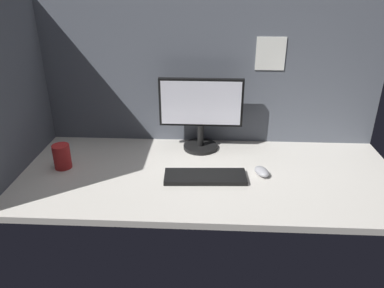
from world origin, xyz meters
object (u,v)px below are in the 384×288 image
keyboard (205,177)px  mouse (262,172)px  mug_red_plastic (62,156)px  monitor (201,111)px

keyboard → mouse: (26.01, 4.84, 0.70)cm
keyboard → mouse: 26.47cm
keyboard → mug_red_plastic: (-68.11, 7.20, 4.88)cm
monitor → mouse: monitor is taller
monitor → mug_red_plastic: 71.21cm
mouse → mug_red_plastic: (-94.13, 2.36, 4.18)cm
monitor → mug_red_plastic: monitor is taller
monitor → keyboard: 37.97cm
mug_red_plastic → keyboard: bearing=-6.0°
keyboard → mug_red_plastic: size_ratio=3.15×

